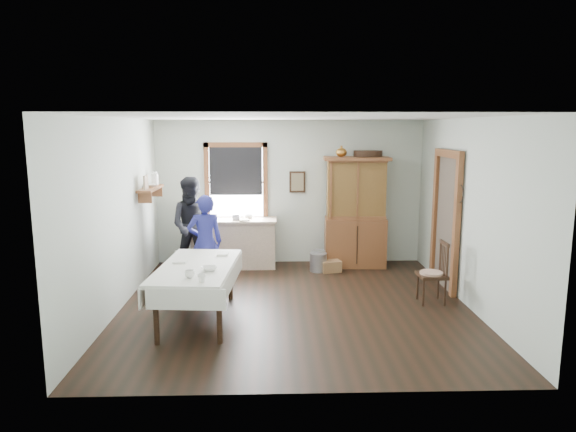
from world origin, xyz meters
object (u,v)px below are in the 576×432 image
at_px(work_counter, 234,243).
at_px(pail, 318,262).
at_px(spindle_chair, 432,272).
at_px(woman_blue, 205,246).
at_px(figure_dark, 194,229).
at_px(wicker_basket, 331,266).
at_px(dining_table, 197,292).
at_px(china_hutch, 356,212).

bearing_deg(work_counter, pail, -13.18).
distance_m(spindle_chair, woman_blue, 3.50).
distance_m(work_counter, figure_dark, 0.86).
bearing_deg(wicker_basket, figure_dark, -179.64).
bearing_deg(pail, spindle_chair, -48.86).
bearing_deg(dining_table, spindle_chair, 9.36).
bearing_deg(woman_blue, figure_dark, -86.91).
relative_size(work_counter, china_hutch, 0.77).
xyz_separation_m(pail, figure_dark, (-2.21, -0.06, 0.63)).
xyz_separation_m(dining_table, woman_blue, (-0.05, 1.31, 0.33)).
height_order(dining_table, wicker_basket, dining_table).
bearing_deg(spindle_chair, woman_blue, 165.73).
height_order(dining_table, woman_blue, woman_blue).
height_order(china_hutch, woman_blue, china_hutch).
relative_size(china_hutch, woman_blue, 1.44).
relative_size(woman_blue, figure_dark, 0.89).
bearing_deg(china_hutch, wicker_basket, -138.77).
bearing_deg(china_hutch, dining_table, -131.28).
relative_size(work_counter, figure_dark, 0.99).
bearing_deg(work_counter, figure_dark, -148.36).
xyz_separation_m(china_hutch, spindle_chair, (0.81, -2.08, -0.55)).
bearing_deg(wicker_basket, dining_table, -132.55).
distance_m(spindle_chair, pail, 2.33).
height_order(spindle_chair, pail, spindle_chair).
xyz_separation_m(dining_table, spindle_chair, (3.35, 0.55, 0.09)).
relative_size(spindle_chair, wicker_basket, 2.70).
xyz_separation_m(work_counter, figure_dark, (-0.67, -0.42, 0.35)).
relative_size(china_hutch, figure_dark, 1.28).
xyz_separation_m(spindle_chair, figure_dark, (-3.72, 1.68, 0.33)).
distance_m(china_hutch, woman_blue, 2.94).
bearing_deg(wicker_basket, work_counter, 167.20).
relative_size(spindle_chair, figure_dark, 0.58).
bearing_deg(dining_table, figure_dark, 99.38).
bearing_deg(spindle_chair, work_counter, 143.93).
height_order(woman_blue, figure_dark, figure_dark).
bearing_deg(figure_dark, wicker_basket, -0.95).
bearing_deg(dining_table, work_counter, 83.52).
height_order(work_counter, woman_blue, woman_blue).
relative_size(china_hutch, wicker_basket, 5.93).
bearing_deg(spindle_chair, figure_dark, 154.09).
height_order(china_hutch, wicker_basket, china_hutch).
distance_m(work_counter, china_hutch, 2.32).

